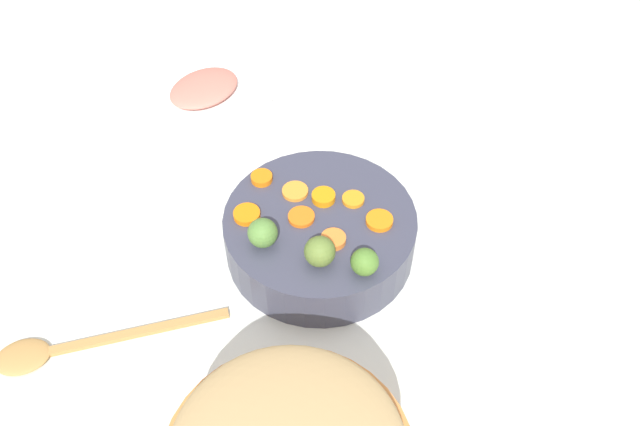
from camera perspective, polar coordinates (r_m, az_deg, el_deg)
name	(u,v)px	position (r m, az deg, el deg)	size (l,w,h in m)	color
tabletop	(316,268)	(1.03, -0.38, -4.74)	(2.40, 2.40, 0.02)	silver
serving_bowl_carrots	(320,234)	(1.01, 0.00, -1.77)	(0.29, 0.29, 0.07)	#393B4C
carrot_slice_0	(323,197)	(1.00, 0.30, 1.38)	(0.04, 0.04, 0.01)	orange
carrot_slice_1	(247,214)	(0.98, -6.24, -0.12)	(0.04, 0.04, 0.01)	orange
carrot_slice_2	(295,191)	(1.01, -2.13, 1.85)	(0.04, 0.04, 0.01)	orange
carrot_slice_3	(301,217)	(0.98, -1.60, -0.33)	(0.04, 0.04, 0.01)	orange
carrot_slice_4	(379,221)	(0.98, 5.07, -0.64)	(0.04, 0.04, 0.01)	orange
carrot_slice_5	(262,178)	(1.03, -4.98, 2.99)	(0.03, 0.03, 0.01)	orange
carrot_slice_6	(353,199)	(1.00, 2.84, 1.18)	(0.03, 0.03, 0.01)	orange
carrot_slice_7	(333,239)	(0.95, 1.15, -2.24)	(0.04, 0.04, 0.01)	orange
brussels_sprout_0	(263,233)	(0.94, -4.89, -1.70)	(0.04, 0.04, 0.04)	#517F37
brussels_sprout_1	(320,251)	(0.91, -0.02, -3.29)	(0.04, 0.04, 0.04)	#5A7330
brussels_sprout_2	(365,262)	(0.91, 3.81, -4.17)	(0.04, 0.04, 0.04)	#4C792C
wooden_spoon	(63,348)	(1.00, -21.00, -10.69)	(0.25, 0.25, 0.01)	#AF8246
ham_plate	(211,93)	(1.32, -9.23, 10.02)	(0.24, 0.24, 0.01)	white
ham_slice_main	(204,88)	(1.30, -9.85, 10.42)	(0.14, 0.11, 0.02)	#D37362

